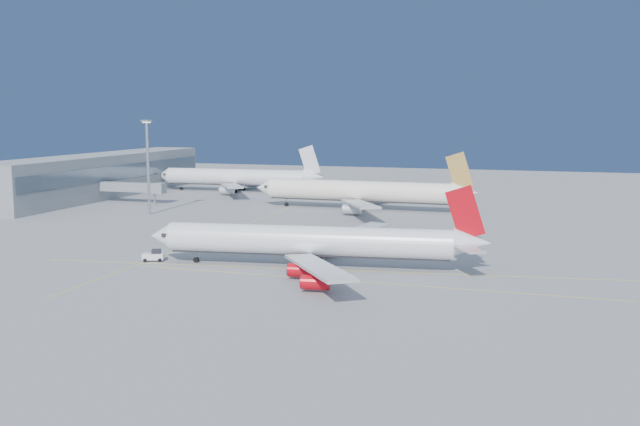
{
  "coord_description": "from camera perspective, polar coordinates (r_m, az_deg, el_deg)",
  "views": [
    {
      "loc": [
        35.02,
        -133.0,
        29.37
      ],
      "look_at": [
        -12.75,
        19.59,
        7.0
      ],
      "focal_mm": 40.0,
      "sensor_mm": 36.0,
      "label": 1
    }
  ],
  "objects": [
    {
      "name": "airliner_etihad",
      "position": [
        219.55,
        3.43,
        1.73
      ],
      "size": [
        70.17,
        65.0,
        18.35
      ],
      "rotation": [
        0.0,
        0.0,
        -0.01
      ],
      "color": "white",
      "rests_on": "ground"
    },
    {
      "name": "jet_bridge",
      "position": [
        242.95,
        -14.56,
        1.99
      ],
      "size": [
        23.6,
        3.6,
        6.9
      ],
      "color": "gray",
      "rests_on": "ground"
    },
    {
      "name": "light_mast",
      "position": [
        213.49,
        -13.61,
        4.22
      ],
      "size": [
        2.38,
        2.38,
        27.55
      ],
      "color": "gray",
      "rests_on": "ground"
    },
    {
      "name": "airliner_virgin",
      "position": [
        136.84,
        -0.4,
        -2.31
      ],
      "size": [
        66.68,
        59.49,
        16.46
      ],
      "rotation": [
        0.0,
        0.0,
        0.12
      ],
      "color": "white",
      "rests_on": "ground"
    },
    {
      "name": "airliner_third",
      "position": [
        271.3,
        -6.51,
        2.85
      ],
      "size": [
        66.87,
        61.59,
        17.94
      ],
      "rotation": [
        0.0,
        0.0,
        0.06
      ],
      "color": "white",
      "rests_on": "ground"
    },
    {
      "name": "ground",
      "position": [
        140.63,
        2.58,
        -4.1
      ],
      "size": [
        500.0,
        500.0,
        0.0
      ],
      "primitive_type": "plane",
      "color": "slate",
      "rests_on": "ground"
    },
    {
      "name": "taxiway_lines",
      "position": [
        150.83,
        -2.22,
        -3.27
      ],
      "size": [
        118.86,
        140.0,
        0.02
      ],
      "color": "yellow",
      "rests_on": "ground"
    },
    {
      "name": "terminal",
      "position": [
        265.49,
        -17.1,
        2.89
      ],
      "size": [
        18.4,
        110.0,
        15.0
      ],
      "color": "gray",
      "rests_on": "ground"
    },
    {
      "name": "pushback_tug",
      "position": [
        146.99,
        -13.16,
        -3.34
      ],
      "size": [
        4.67,
        3.73,
        2.36
      ],
      "rotation": [
        0.0,
        0.0,
        0.37
      ],
      "color": "white",
      "rests_on": "ground"
    }
  ]
}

